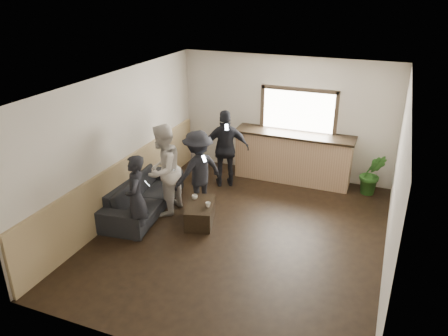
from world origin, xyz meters
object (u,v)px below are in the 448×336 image
at_px(cup_a, 195,197).
at_px(person_d, 226,149).
at_px(cup_b, 208,205).
at_px(person_c, 198,170).
at_px(person_a, 136,198).
at_px(person_b, 163,170).
at_px(coffee_table, 200,213).
at_px(potted_plant, 372,174).
at_px(bar_counter, 293,154).
at_px(sofa, 143,195).

relative_size(cup_a, person_d, 0.06).
bearing_deg(cup_b, person_c, 128.48).
relative_size(person_a, person_b, 0.86).
relative_size(cup_a, person_b, 0.06).
xyz_separation_m(coffee_table, potted_plant, (2.95, 2.47, 0.28)).
bearing_deg(person_a, person_d, 140.11).
distance_m(potted_plant, person_c, 3.77).
relative_size(person_a, person_c, 0.96).
bearing_deg(person_a, bar_counter, 124.39).
xyz_separation_m(potted_plant, person_c, (-3.22, -1.94, 0.35)).
relative_size(coffee_table, person_a, 0.56).
height_order(coffee_table, person_c, person_c).
bearing_deg(person_c, bar_counter, 175.86).
bearing_deg(person_a, person_c, 133.25).
height_order(sofa, cup_b, sofa).
height_order(cup_a, person_a, person_a).
bearing_deg(person_b, sofa, -79.90).
distance_m(sofa, person_d, 2.12).
bearing_deg(sofa, person_d, -39.95).
relative_size(coffee_table, cup_a, 7.76).
relative_size(person_b, person_d, 1.05).
xyz_separation_m(cup_b, person_b, (-1.01, 0.15, 0.48)).
bearing_deg(person_b, person_c, 129.02).
bearing_deg(coffee_table, sofa, 178.83).
bearing_deg(potted_plant, cup_b, -137.61).
height_order(coffee_table, cup_b, cup_b).
relative_size(bar_counter, person_a, 1.71).
bearing_deg(person_b, potted_plant, 122.91).
relative_size(bar_counter, coffee_table, 3.07).
bearing_deg(bar_counter, cup_a, -119.14).
bearing_deg(cup_a, sofa, -173.78).
bearing_deg(sofa, coffee_table, -97.98).
bearing_deg(person_a, sofa, -179.43).
bearing_deg(person_c, person_a, 10.09).
height_order(bar_counter, cup_a, bar_counter).
height_order(bar_counter, coffee_table, bar_counter).
bearing_deg(person_d, person_c, 58.80).
relative_size(cup_b, potted_plant, 0.10).
bearing_deg(person_b, person_a, 0.74).
bearing_deg(coffee_table, person_a, -132.72).
relative_size(sofa, cup_b, 23.63).
relative_size(cup_b, person_a, 0.06).
distance_m(cup_b, person_d, 1.87).
bearing_deg(person_b, person_d, 158.57).
bearing_deg(person_a, potted_plant, 106.08).
height_order(cup_a, person_c, person_c).
bearing_deg(bar_counter, person_a, -119.97).
relative_size(person_a, person_d, 0.90).
height_order(person_b, person_d, person_b).
bearing_deg(person_b, cup_a, 94.73).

